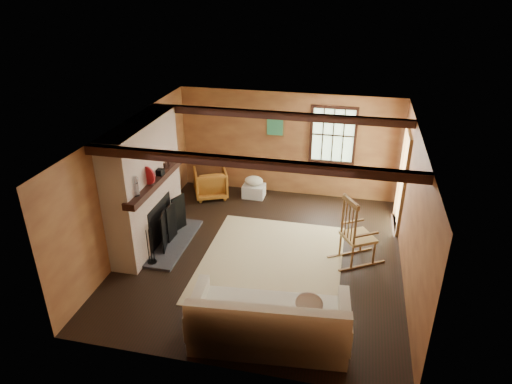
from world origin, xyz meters
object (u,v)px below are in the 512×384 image
(laundry_basket, at_px, (254,191))
(armchair, at_px, (211,183))
(rocking_chair, at_px, (356,235))
(sofa, at_px, (270,324))
(fireplace, at_px, (146,190))

(laundry_basket, bearing_deg, armchair, -169.11)
(laundry_basket, distance_m, armchair, 1.02)
(rocking_chair, relative_size, laundry_basket, 2.57)
(rocking_chair, xyz_separation_m, sofa, (-1.11, -2.32, -0.22))
(laundry_basket, xyz_separation_m, armchair, (-0.99, -0.19, 0.19))
(fireplace, xyz_separation_m, laundry_basket, (1.52, 2.33, -0.95))
(armchair, bearing_deg, rocking_chair, 125.28)
(sofa, xyz_separation_m, armchair, (-2.23, 4.28, 0.02))
(fireplace, distance_m, sofa, 3.59)
(fireplace, relative_size, armchair, 3.23)
(laundry_basket, bearing_deg, sofa, -74.45)
(sofa, bearing_deg, fireplace, 136.81)
(sofa, distance_m, laundry_basket, 4.65)
(fireplace, height_order, sofa, fireplace)
(fireplace, distance_m, armchair, 2.33)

